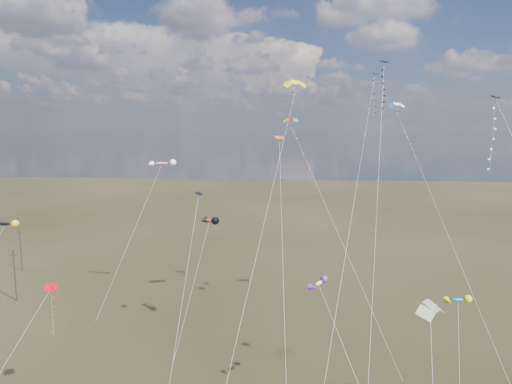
# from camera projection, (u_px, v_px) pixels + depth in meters

# --- Properties ---
(utility_pole_near) EXTENTS (1.40, 0.20, 8.00)m
(utility_pole_near) POSITION_uv_depth(u_px,v_px,m) (15.00, 275.00, 69.21)
(utility_pole_near) COLOR black
(utility_pole_near) RESTS_ON ground
(utility_pole_far) EXTENTS (1.40, 0.20, 8.00)m
(utility_pole_far) POSITION_uv_depth(u_px,v_px,m) (21.00, 249.00, 83.76)
(utility_pole_far) COLOR black
(utility_pole_far) RESTS_ON ground
(diamond_black_high) EXTENTS (5.12, 24.28, 33.78)m
(diamond_black_high) POSITION_uv_depth(u_px,v_px,m) (382.00, 103.00, 50.30)
(diamond_black_high) COLOR black
(diamond_black_high) RESTS_ON ground
(diamond_navy_tall) EXTENTS (8.63, 28.31, 32.81)m
(diamond_navy_tall) POSITION_uv_depth(u_px,v_px,m) (371.00, 113.00, 52.90)
(diamond_navy_tall) COLOR #091844
(diamond_navy_tall) RESTS_ON ground
(diamond_black_mid) EXTENTS (0.98, 16.45, 18.58)m
(diamond_black_mid) POSITION_uv_depth(u_px,v_px,m) (190.00, 248.00, 50.67)
(diamond_black_mid) COLOR black
(diamond_black_mid) RESTS_ON ground
(diamond_red_low) EXTENTS (6.01, 8.43, 12.25)m
(diamond_red_low) POSITION_uv_depth(u_px,v_px,m) (49.00, 315.00, 40.90)
(diamond_red_low) COLOR #C1070F
(diamond_red_low) RESTS_ON ground
(diamond_navy_right) EXTENTS (8.21, 16.09, 28.72)m
(diamond_navy_right) POSITION_uv_depth(u_px,v_px,m) (502.00, 153.00, 35.10)
(diamond_navy_right) COLOR #0F1A4D
(diamond_navy_right) RESTS_ON ground
(diamond_orange_center) EXTENTS (2.20, 15.14, 25.38)m
(diamond_orange_center) POSITION_uv_depth(u_px,v_px,m) (281.00, 205.00, 45.60)
(diamond_orange_center) COLOR #C35F18
(diamond_orange_center) RESTS_ON ground
(parafoil_yellow) EXTENTS (7.81, 26.41, 32.53)m
(parafoil_yellow) POSITION_uv_depth(u_px,v_px,m) (295.00, 83.00, 55.98)
(parafoil_yellow) COLOR yellow
(parafoil_yellow) RESTS_ON ground
(parafoil_blue_white) EXTENTS (8.73, 24.56, 29.80)m
(parafoil_blue_white) POSITION_uv_depth(u_px,v_px,m) (398.00, 106.00, 58.24)
(parafoil_blue_white) COLOR blue
(parafoil_blue_white) RESTS_ON ground
(parafoil_striped) EXTENTS (2.53, 10.19, 15.56)m
(parafoil_striped) POSITION_uv_depth(u_px,v_px,m) (432.00, 307.00, 29.02)
(parafoil_striped) COLOR #DF9C0B
(parafoil_striped) RESTS_ON ground
(parafoil_tricolor) EXTENTS (13.57, 20.77, 28.02)m
(parafoil_tricolor) POSITION_uv_depth(u_px,v_px,m) (291.00, 121.00, 64.31)
(parafoil_tricolor) COLOR gold
(parafoil_tricolor) RESTS_ON ground
(novelty_black_orange) EXTENTS (5.12, 9.07, 13.89)m
(novelty_black_orange) POSITION_uv_depth(u_px,v_px,m) (4.00, 224.00, 61.57)
(novelty_black_orange) COLOR black
(novelty_black_orange) RESTS_ON ground
(novelty_orange_black) EXTENTS (3.95, 9.41, 15.30)m
(novelty_orange_black) POSITION_uv_depth(u_px,v_px,m) (209.00, 221.00, 57.08)
(novelty_orange_black) COLOR #BF3914
(novelty_orange_black) RESTS_ON ground
(novelty_white_purple) EXTENTS (6.51, 8.46, 12.59)m
(novelty_white_purple) POSITION_uv_depth(u_px,v_px,m) (319.00, 284.00, 41.48)
(novelty_white_purple) COLOR white
(novelty_white_purple) RESTS_ON ground
(novelty_redwhite_stripe) EXTENTS (8.88, 11.08, 21.52)m
(novelty_redwhite_stripe) POSITION_uv_depth(u_px,v_px,m) (161.00, 164.00, 68.49)
(novelty_redwhite_stripe) COLOR red
(novelty_redwhite_stripe) RESTS_ON ground
(novelty_blue_yellow) EXTENTS (2.97, 9.43, 12.25)m
(novelty_blue_yellow) POSITION_uv_depth(u_px,v_px,m) (458.00, 301.00, 38.24)
(novelty_blue_yellow) COLOR #1064B4
(novelty_blue_yellow) RESTS_ON ground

